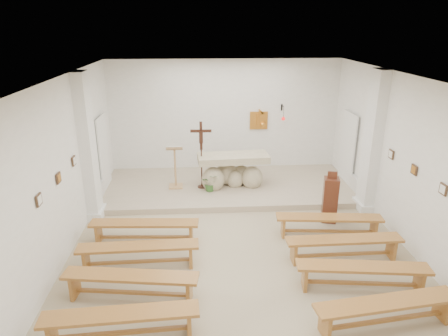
{
  "coord_description": "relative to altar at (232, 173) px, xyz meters",
  "views": [
    {
      "loc": [
        -0.8,
        -7.0,
        4.46
      ],
      "look_at": [
        -0.24,
        1.6,
        1.34
      ],
      "focal_mm": 32.0,
      "sensor_mm": 36.0,
      "label": 1
    }
  ],
  "objects": [
    {
      "name": "bench_left_third",
      "position": [
        -2.11,
        -4.62,
        -0.17
      ],
      "size": [
        2.34,
        0.68,
        0.49
      ],
      "rotation": [
        0.0,
        0.0,
        -0.14
      ],
      "color": "#AF7132",
      "rests_on": "ground"
    },
    {
      "name": "station_frame_left_mid",
      "position": [
        -3.57,
        -3.2,
        1.18
      ],
      "size": [
        0.03,
        0.2,
        0.2
      ],
      "primitive_type": "cube",
      "color": "#442E1D",
      "rests_on": "wall_left"
    },
    {
      "name": "station_frame_left_rear",
      "position": [
        -3.57,
        -2.2,
        1.18
      ],
      "size": [
        0.03,
        0.2,
        0.2
      ],
      "primitive_type": "cube",
      "color": "#442E1D",
      "rests_on": "wall_left"
    },
    {
      "name": "wall_left",
      "position": [
        -3.59,
        -3.4,
        1.21
      ],
      "size": [
        0.02,
        10.0,
        3.5
      ],
      "primitive_type": "cube",
      "color": "white",
      "rests_on": "ground"
    },
    {
      "name": "station_frame_left_front",
      "position": [
        -3.57,
        -4.2,
        1.18
      ],
      "size": [
        0.03,
        0.2,
        0.2
      ],
      "primitive_type": "cube",
      "color": "#442E1D",
      "rests_on": "wall_left"
    },
    {
      "name": "bench_right_front",
      "position": [
        1.91,
        -2.72,
        -0.17
      ],
      "size": [
        2.33,
        0.59,
        0.49
      ],
      "rotation": [
        0.0,
        0.0,
        -0.1
      ],
      "color": "#AF7132",
      "rests_on": "ground"
    },
    {
      "name": "pilaster_left",
      "position": [
        -3.47,
        -1.4,
        1.21
      ],
      "size": [
        0.26,
        0.55,
        3.5
      ],
      "primitive_type": "cube",
      "color": "white",
      "rests_on": "ground"
    },
    {
      "name": "sanctuary_platform",
      "position": [
        -0.1,
        0.1,
        -0.46
      ],
      "size": [
        6.98,
        3.0,
        0.15
      ],
      "primitive_type": "cube",
      "color": "tan",
      "rests_on": "ground"
    },
    {
      "name": "potted_plant",
      "position": [
        -0.62,
        -0.34,
        -0.14
      ],
      "size": [
        0.45,
        0.39,
        0.49
      ],
      "primitive_type": "imported",
      "rotation": [
        0.0,
        0.0,
        -0.02
      ],
      "color": "#306026",
      "rests_on": "sanctuary_platform"
    },
    {
      "name": "bench_right_second",
      "position": [
        1.91,
        -3.67,
        -0.17
      ],
      "size": [
        2.31,
        0.39,
        0.49
      ],
      "rotation": [
        0.0,
        0.0,
        0.01
      ],
      "color": "#AF7132",
      "rests_on": "ground"
    },
    {
      "name": "bench_left_fourth",
      "position": [
        -2.11,
        -5.56,
        -0.17
      ],
      "size": [
        2.32,
        0.49,
        0.49
      ],
      "rotation": [
        0.0,
        0.0,
        0.05
      ],
      "color": "#AF7132",
      "rests_on": "ground"
    },
    {
      "name": "sanctuary_lamp",
      "position": [
        1.65,
        1.31,
        1.27
      ],
      "size": [
        0.11,
        0.36,
        0.44
      ],
      "color": "black",
      "rests_on": "wall_back"
    },
    {
      "name": "bench_right_fourth",
      "position": [
        1.91,
        -5.56,
        -0.17
      ],
      "size": [
        2.34,
        0.66,
        0.49
      ],
      "rotation": [
        0.0,
        0.0,
        0.13
      ],
      "color": "#AF7132",
      "rests_on": "ground"
    },
    {
      "name": "bench_right_third",
      "position": [
        1.91,
        -4.62,
        -0.17
      ],
      "size": [
        2.34,
        0.64,
        0.49
      ],
      "rotation": [
        0.0,
        0.0,
        -0.12
      ],
      "color": "#AF7132",
      "rests_on": "ground"
    },
    {
      "name": "altar",
      "position": [
        0.0,
        0.0,
        0.0
      ],
      "size": [
        1.99,
        0.93,
        1.0
      ],
      "rotation": [
        0.0,
        0.0,
        0.07
      ],
      "color": "#C0B593",
      "rests_on": "sanctuary_platform"
    },
    {
      "name": "bench_left_second",
      "position": [
        -2.11,
        -3.67,
        -0.17
      ],
      "size": [
        2.32,
        0.42,
        0.49
      ],
      "rotation": [
        0.0,
        0.0,
        0.02
      ],
      "color": "#AF7132",
      "rests_on": "ground"
    },
    {
      "name": "gold_wall_relief",
      "position": [
        0.95,
        1.56,
        1.11
      ],
      "size": [
        0.55,
        0.04,
        0.55
      ],
      "primitive_type": "cube",
      "color": "orange",
      "rests_on": "wall_back"
    },
    {
      "name": "bench_left_front",
      "position": [
        -2.11,
        -2.72,
        -0.17
      ],
      "size": [
        2.33,
        0.51,
        0.49
      ],
      "rotation": [
        0.0,
        0.0,
        -0.06
      ],
      "color": "#AF7132",
      "rests_on": "ground"
    },
    {
      "name": "station_frame_right_mid",
      "position": [
        3.37,
        -3.2,
        1.18
      ],
      "size": [
        0.03,
        0.2,
        0.2
      ],
      "primitive_type": "cube",
      "color": "#442E1D",
      "rests_on": "wall_right"
    },
    {
      "name": "radiator_left",
      "position": [
        -3.53,
        -0.7,
        -0.27
      ],
      "size": [
        0.1,
        0.85,
        0.52
      ],
      "primitive_type": "cube",
      "color": "silver",
      "rests_on": "ground"
    },
    {
      "name": "pilaster_right",
      "position": [
        3.27,
        -1.4,
        1.21
      ],
      "size": [
        0.26,
        0.55,
        3.5
      ],
      "primitive_type": "cube",
      "color": "white",
      "rests_on": "ground"
    },
    {
      "name": "radiator_right",
      "position": [
        3.33,
        -0.7,
        -0.27
      ],
      "size": [
        0.1,
        0.85,
        0.52
      ],
      "primitive_type": "cube",
      "color": "silver",
      "rests_on": "ground"
    },
    {
      "name": "ceiling",
      "position": [
        -0.1,
        -3.4,
        2.95
      ],
      "size": [
        7.0,
        10.0,
        0.02
      ],
      "primitive_type": "cube",
      "color": "silver",
      "rests_on": "wall_back"
    },
    {
      "name": "station_frame_right_front",
      "position": [
        3.37,
        -4.2,
        1.18
      ],
      "size": [
        0.03,
        0.2,
        0.2
      ],
      "primitive_type": "cube",
      "color": "#442E1D",
      "rests_on": "wall_right"
    },
    {
      "name": "crucifix_stand",
      "position": [
        -0.85,
        -0.07,
        0.7
      ],
      "size": [
        0.57,
        0.25,
        1.87
      ],
      "rotation": [
        0.0,
        0.0,
        -0.02
      ],
      "color": "#3B1B12",
      "rests_on": "sanctuary_platform"
    },
    {
      "name": "wall_right",
      "position": [
        3.39,
        -3.4,
        1.21
      ],
      "size": [
        0.02,
        10.0,
        3.5
      ],
      "primitive_type": "cube",
      "color": "white",
      "rests_on": "ground"
    },
    {
      "name": "wall_back",
      "position": [
        -0.1,
        1.59,
        1.21
      ],
      "size": [
        7.0,
        0.02,
        3.5
      ],
      "primitive_type": "cube",
      "color": "white",
      "rests_on": "ground"
    },
    {
      "name": "lectern",
      "position": [
        -1.58,
        -0.01,
        0.23
      ],
      "size": [
        0.46,
        0.4,
        1.25
      ],
      "rotation": [
        0.0,
        0.0,
        0.04
      ],
      "color": "tan",
      "rests_on": "sanctuary_platform"
    },
    {
      "name": "donation_pedestal",
      "position": [
        2.15,
        -1.99,
        0.02
      ],
      "size": [
        0.4,
        0.4,
        1.26
      ],
      "rotation": [
        0.0,
        0.0,
        -0.23
      ],
      "color": "#502917",
      "rests_on": "ground"
    },
    {
      "name": "ground",
      "position": [
        -0.1,
        -3.4,
        -0.54
      ],
      "size": [
        7.0,
        10.0,
        0.0
      ],
      "primitive_type": "cube",
      "color": "#BEAF89",
      "rests_on": "ground"
    },
    {
      "name": "station_frame_right_rear",
      "position": [
        3.37,
        -2.2,
        1.18
      ],
      "size": [
        0.03,
        0.2,
        0.2
      ],
      "primitive_type": "cube",
      "color": "#442E1D",
      "rests_on": "wall_right"
    }
  ]
}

